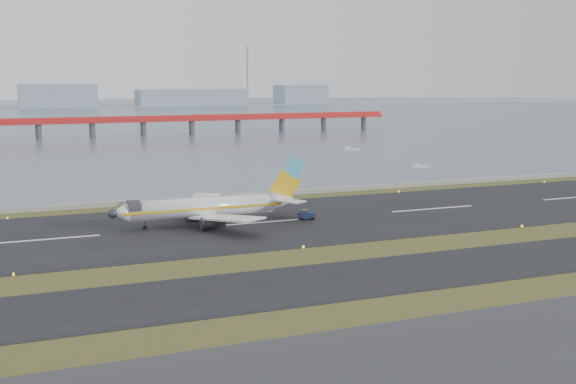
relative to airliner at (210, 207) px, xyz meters
The scene contains 11 objects.
ground 33.52m from the airliner, 74.40° to the right, with size 1000.00×1000.00×0.00m, color #374217.
taxiway_strip 45.15m from the airliner, 78.51° to the right, with size 1000.00×18.00×0.10m, color black.
runway_strip 9.82m from the airliner, 13.29° to the right, with size 1000.00×45.00×0.10m, color black.
seawall 29.44m from the airliner, 72.18° to the left, with size 1000.00×2.50×1.00m, color #979691.
bay_water 427.99m from the airliner, 88.80° to the left, with size 1400.00×800.00×1.30m, color #485667.
red_pier 219.83m from the airliner, 82.43° to the left, with size 260.00×5.00×10.20m.
far_shoreline 588.32m from the airliner, 87.80° to the left, with size 1400.00×80.00×60.50m.
airliner is the anchor object (origin of this frame).
pushback_tug 19.36m from the airliner, ahead, with size 3.43×2.43×2.00m.
workboat_near 104.57m from the airliner, 35.41° to the left, with size 6.42×2.76×1.51m.
workboat_far 146.73m from the airliner, 52.49° to the left, with size 7.57×3.47×1.77m.
Camera 1 is at (-46.10, -99.54, 27.99)m, focal length 45.00 mm.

